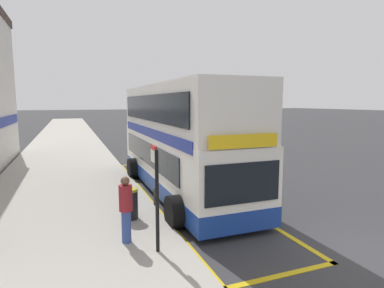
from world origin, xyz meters
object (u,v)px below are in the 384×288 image
Objects in this scene: parked_car_maroon_kerbside at (154,127)px; litter_bin at (130,204)px; bus_stop_sign at (156,189)px; pedestrian_waiting_near_sign at (126,207)px; parked_car_maroon_ahead at (168,125)px; double_decker_bus at (179,142)px; parked_car_maroon_far at (145,120)px; parked_car_maroon_behind at (203,141)px.

parked_car_maroon_kerbside is 4.42× the size of litter_bin.
bus_stop_sign is 1.47× the size of pedestrian_waiting_near_sign.
parked_car_maroon_ahead reaches higher than litter_bin.
double_decker_bus is 2.51× the size of parked_car_maroon_far.
parked_car_maroon_ahead is (7.43, 26.36, -1.26)m from double_decker_bus.
parked_car_maroon_far is 1.00× the size of parked_car_maroon_behind.
parked_car_maroon_far is 12.70m from parked_car_maroon_ahead.
double_decker_bus reaches higher than litter_bin.
double_decker_bus is 4.12m from litter_bin.
parked_car_maroon_kerbside is at bearing 74.35° from pedestrian_waiting_near_sign.
parked_car_maroon_ahead is at bearing 74.26° from double_decker_bus.
double_decker_bus is 5.73m from bus_stop_sign.
parked_car_maroon_far is 1.00× the size of parked_car_maroon_kerbside.
double_decker_bus is 27.42m from parked_car_maroon_ahead.
litter_bin is (-0.24, 2.35, -1.04)m from bus_stop_sign.
bus_stop_sign is 45.36m from parked_car_maroon_far.
parked_car_maroon_kerbside is at bearing -99.48° from parked_car_maroon_far.
parked_car_maroon_ahead is at bearing -90.31° from parked_car_maroon_far.
parked_car_maroon_kerbside is (-2.46, -15.27, 0.00)m from parked_car_maroon_far.
litter_bin is (-7.76, -12.43, -0.18)m from parked_car_maroon_behind.
parked_car_maroon_behind is at bearing 91.44° from parked_car_maroon_kerbside.
double_decker_bus is 11.10× the size of litter_bin.
parked_car_maroon_behind reaches higher than litter_bin.
parked_car_maroon_ahead is 4.42× the size of litter_bin.
parked_car_maroon_behind is (7.52, 14.78, -0.86)m from bus_stop_sign.
bus_stop_sign is at bearing 76.44° from parked_car_maroon_kerbside.
parked_car_maroon_ahead is (2.25, 16.80, 0.00)m from parked_car_maroon_behind.
double_decker_bus reaches higher than parked_car_maroon_far.
litter_bin is at bearing -111.07° from parked_car_maroon_ahead.
double_decker_bus is 2.51× the size of parked_car_maroon_behind.
parked_car_maroon_far and parked_car_maroon_behind have the same top height.
bus_stop_sign is at bearing -114.22° from double_decker_bus.
double_decker_bus reaches higher than parked_car_maroon_ahead.
bus_stop_sign reaches higher than parked_car_maroon_ahead.
parked_car_maroon_far is 15.47m from parked_car_maroon_kerbside.
bus_stop_sign is at bearing -109.37° from parked_car_maroon_ahead.
pedestrian_waiting_near_sign is (-10.39, -30.88, 0.28)m from parked_car_maroon_ahead.
bus_stop_sign reaches higher than pedestrian_waiting_near_sign.
pedestrian_waiting_near_sign reaches higher than litter_bin.
parked_car_maroon_kerbside is (-0.21, 14.23, 0.00)m from parked_car_maroon_behind.
double_decker_bus is 4.14× the size of bus_stop_sign.
parked_car_maroon_far is (9.77, 44.28, -0.86)m from bus_stop_sign.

